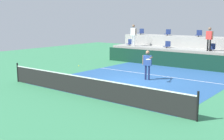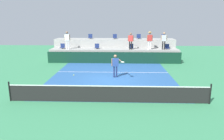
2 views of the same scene
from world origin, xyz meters
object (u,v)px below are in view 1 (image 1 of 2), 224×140
(stadium_chair_upper_far_left, at_px, (141,32))
(tennis_ball, at_px, (79,66))
(stadium_chair_lower_left, at_px, (167,45))
(stadium_chair_lower_far_left, at_px, (130,43))
(stadium_chair_lower_right, at_px, (212,48))
(stadium_chair_upper_left, at_px, (168,33))
(tennis_player, at_px, (147,62))
(spectator_leaning_on_rail, at_px, (209,37))
(stadium_chair_upper_center, at_px, (199,34))
(spectator_in_white, at_px, (133,33))

(stadium_chair_upper_far_left, bearing_deg, tennis_ball, -74.28)
(stadium_chair_upper_far_left, bearing_deg, stadium_chair_lower_left, -26.76)
(stadium_chair_lower_far_left, bearing_deg, stadium_chair_lower_right, 0.00)
(stadium_chair_lower_far_left, bearing_deg, stadium_chair_upper_left, 34.13)
(tennis_player, bearing_deg, stadium_chair_upper_left, 109.87)
(stadium_chair_lower_left, xyz_separation_m, tennis_ball, (-0.40, -9.47, -0.48))
(stadium_chair_upper_far_left, height_order, spectator_leaning_on_rail, spectator_leaning_on_rail)
(stadium_chair_lower_far_left, relative_size, stadium_chair_upper_far_left, 1.00)
(stadium_chair_lower_left, bearing_deg, stadium_chair_lower_far_left, 180.00)
(tennis_ball, bearing_deg, spectator_leaning_on_rail, 67.25)
(stadium_chair_upper_left, xyz_separation_m, spectator_leaning_on_rail, (4.33, -2.18, -0.06))
(stadium_chair_lower_far_left, xyz_separation_m, stadium_chair_lower_right, (7.06, 0.00, 0.00))
(tennis_player, bearing_deg, stadium_chair_upper_far_left, 124.47)
(stadium_chair_lower_right, distance_m, stadium_chair_upper_left, 4.84)
(stadium_chair_upper_center, bearing_deg, stadium_chair_upper_far_left, 180.00)
(stadium_chair_lower_left, xyz_separation_m, stadium_chair_upper_far_left, (-3.57, 1.80, 0.85))
(stadium_chair_upper_far_left, relative_size, spectator_leaning_on_rail, 0.31)
(stadium_chair_lower_right, relative_size, tennis_player, 0.30)
(stadium_chair_lower_right, relative_size, spectator_in_white, 0.29)
(stadium_chair_upper_center, relative_size, spectator_leaning_on_rail, 0.31)
(stadium_chair_upper_left, bearing_deg, spectator_in_white, -132.93)
(stadium_chair_lower_right, bearing_deg, stadium_chair_upper_far_left, 165.70)
(stadium_chair_upper_center, height_order, tennis_player, stadium_chair_upper_center)
(stadium_chair_upper_center, distance_m, tennis_ball, 11.56)
(stadium_chair_lower_right, height_order, spectator_in_white, spectator_in_white)
(tennis_player, xyz_separation_m, spectator_leaning_on_rail, (1.37, 5.98, 1.20))
(spectator_in_white, relative_size, spectator_leaning_on_rail, 1.07)
(stadium_chair_lower_right, bearing_deg, spectator_in_white, -176.59)
(spectator_in_white, bearing_deg, stadium_chair_lower_left, 7.42)
(stadium_chair_lower_far_left, height_order, spectator_in_white, spectator_in_white)
(stadium_chair_lower_right, height_order, stadium_chair_upper_center, stadium_chair_upper_center)
(stadium_chair_upper_center, height_order, spectator_in_white, spectator_in_white)
(stadium_chair_upper_far_left, relative_size, stadium_chair_upper_center, 1.00)
(tennis_ball, bearing_deg, stadium_chair_upper_center, 79.00)
(stadium_chair_upper_far_left, height_order, stadium_chair_upper_center, same)
(spectator_in_white, bearing_deg, stadium_chair_upper_center, 24.75)
(stadium_chair_lower_far_left, relative_size, stadium_chair_lower_left, 1.00)
(tennis_player, distance_m, spectator_leaning_on_rail, 6.26)
(stadium_chair_lower_far_left, height_order, spectator_leaning_on_rail, spectator_leaning_on_rail)
(stadium_chair_lower_right, bearing_deg, stadium_chair_upper_left, 157.78)
(spectator_in_white, distance_m, spectator_leaning_on_rail, 6.36)
(stadium_chair_lower_right, height_order, tennis_player, stadium_chair_lower_right)
(stadium_chair_upper_center, distance_m, spectator_in_white, 5.22)
(stadium_chair_upper_left, height_order, tennis_ball, stadium_chair_upper_left)
(stadium_chair_lower_left, bearing_deg, stadium_chair_upper_center, 45.13)
(stadium_chair_upper_center, distance_m, spectator_leaning_on_rail, 2.72)
(stadium_chair_upper_far_left, relative_size, tennis_player, 0.30)
(stadium_chair_lower_far_left, height_order, stadium_chair_lower_left, same)
(stadium_chair_lower_far_left, distance_m, stadium_chair_upper_center, 5.72)
(stadium_chair_lower_far_left, relative_size, stadium_chair_lower_right, 1.00)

